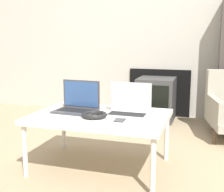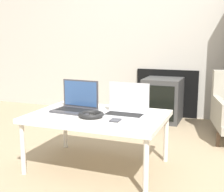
% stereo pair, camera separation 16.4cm
% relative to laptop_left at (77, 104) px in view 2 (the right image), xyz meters
% --- Properties ---
extents(ground_plane, '(14.00, 14.00, 0.00)m').
position_rel_laptop_left_xyz_m(ground_plane, '(0.20, -0.16, -0.48)').
color(ground_plane, '#998466').
extents(wall_back, '(7.00, 0.08, 2.60)m').
position_rel_laptop_left_xyz_m(wall_back, '(0.21, 1.81, 0.81)').
color(wall_back, '#ADA89E').
rests_on(wall_back, ground_plane).
extents(table, '(1.01, 0.70, 0.43)m').
position_rel_laptop_left_xyz_m(table, '(0.20, -0.05, -0.09)').
color(table, silver).
rests_on(table, ground_plane).
extents(laptop_left, '(0.33, 0.24, 0.24)m').
position_rel_laptop_left_xyz_m(laptop_left, '(0.00, 0.00, 0.00)').
color(laptop_left, '#38383D').
rests_on(laptop_left, table).
extents(laptop_right, '(0.32, 0.22, 0.24)m').
position_rel_laptop_left_xyz_m(laptop_right, '(0.41, 0.00, 0.00)').
color(laptop_right, '#B2B2B7').
rests_on(laptop_right, table).
extents(headphones, '(0.19, 0.19, 0.03)m').
position_rel_laptop_left_xyz_m(headphones, '(0.19, -0.14, -0.04)').
color(headphones, black).
rests_on(headphones, table).
extents(phone, '(0.07, 0.14, 0.01)m').
position_rel_laptop_left_xyz_m(phone, '(0.40, -0.16, -0.05)').
color(phone, '#333338').
rests_on(phone, table).
extents(tv, '(0.44, 0.46, 0.52)m').
position_rel_laptop_left_xyz_m(tv, '(0.37, 1.53, -0.22)').
color(tv, '#383838').
rests_on(tv, ground_plane).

